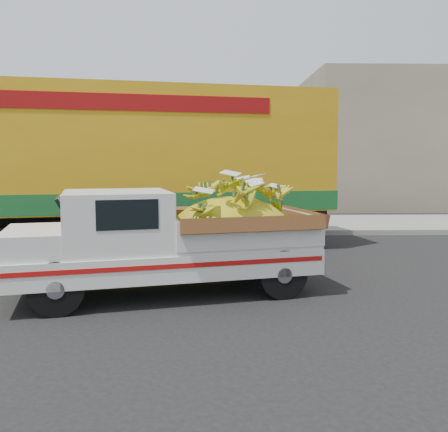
{
  "coord_description": "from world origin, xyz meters",
  "views": [
    {
      "loc": [
        2.39,
        -7.96,
        2.11
      ],
      "look_at": [
        2.65,
        0.75,
        1.16
      ],
      "focal_mm": 40.0,
      "sensor_mm": 36.0,
      "label": 1
    }
  ],
  "objects": [
    {
      "name": "curb",
      "position": [
        0.0,
        6.22,
        0.07
      ],
      "size": [
        60.0,
        0.25,
        0.15
      ],
      "primitive_type": "cube",
      "color": "gray",
      "rests_on": "ground"
    },
    {
      "name": "ground",
      "position": [
        0.0,
        0.0,
        0.0
      ],
      "size": [
        100.0,
        100.0,
        0.0
      ],
      "primitive_type": "plane",
      "color": "black",
      "rests_on": "ground"
    },
    {
      "name": "pickup_truck",
      "position": [
        2.04,
        -0.05,
        0.89
      ],
      "size": [
        5.0,
        2.79,
        1.66
      ],
      "rotation": [
        0.0,
        0.0,
        0.24
      ],
      "color": "black",
      "rests_on": "ground"
    },
    {
      "name": "sidewalk",
      "position": [
        0.0,
        8.32,
        0.07
      ],
      "size": [
        60.0,
        4.0,
        0.14
      ],
      "primitive_type": "cube",
      "color": "gray",
      "rests_on": "ground"
    },
    {
      "name": "semi_trailer",
      "position": [
        -0.59,
        3.77,
        2.12
      ],
      "size": [
        12.08,
        4.79,
        3.8
      ],
      "rotation": [
        0.0,
        0.0,
        0.2
      ],
      "color": "black",
      "rests_on": "ground"
    }
  ]
}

